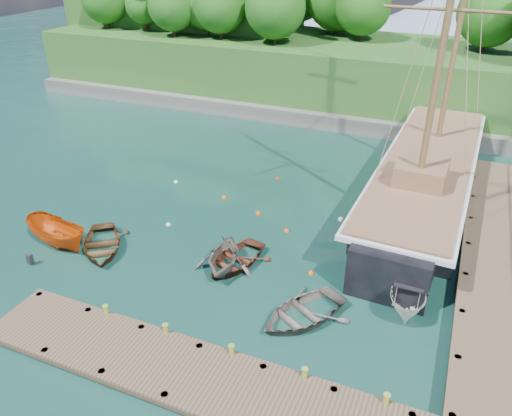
{
  "coord_description": "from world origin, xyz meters",
  "views": [
    {
      "loc": [
        8.47,
        -17.88,
        15.13
      ],
      "look_at": [
        -0.73,
        3.79,
        2.0
      ],
      "focal_mm": 35.0,
      "sensor_mm": 36.0,
      "label": 1
    }
  ],
  "objects_px": {
    "rowboat_2": "(235,264)",
    "schooner": "(425,182)",
    "cabin_boat_white": "(406,305)",
    "rowboat_3": "(302,318)",
    "motorboat_orange": "(60,245)",
    "rowboat_1": "(224,268)",
    "rowboat_0": "(102,250)"
  },
  "relations": [
    {
      "from": "rowboat_2",
      "to": "motorboat_orange",
      "type": "xyz_separation_m",
      "value": [
        -9.61,
        -2.15,
        0.0
      ]
    },
    {
      "from": "rowboat_1",
      "to": "schooner",
      "type": "xyz_separation_m",
      "value": [
        8.4,
        11.73,
        1.2
      ]
    },
    {
      "from": "rowboat_2",
      "to": "rowboat_3",
      "type": "bearing_deg",
      "value": -18.66
    },
    {
      "from": "rowboat_2",
      "to": "schooner",
      "type": "relative_size",
      "value": 0.14
    },
    {
      "from": "schooner",
      "to": "cabin_boat_white",
      "type": "bearing_deg",
      "value": -84.67
    },
    {
      "from": "cabin_boat_white",
      "to": "schooner",
      "type": "distance_m",
      "value": 11.07
    },
    {
      "from": "rowboat_1",
      "to": "cabin_boat_white",
      "type": "xyz_separation_m",
      "value": [
        9.02,
        0.75,
        0.0
      ]
    },
    {
      "from": "motorboat_orange",
      "to": "cabin_boat_white",
      "type": "distance_m",
      "value": 18.42
    },
    {
      "from": "rowboat_3",
      "to": "schooner",
      "type": "relative_size",
      "value": 0.15
    },
    {
      "from": "rowboat_0",
      "to": "rowboat_2",
      "type": "bearing_deg",
      "value": -23.85
    },
    {
      "from": "rowboat_3",
      "to": "schooner",
      "type": "distance_m",
      "value": 14.26
    },
    {
      "from": "rowboat_2",
      "to": "cabin_boat_white",
      "type": "bearing_deg",
      "value": 12.41
    },
    {
      "from": "motorboat_orange",
      "to": "rowboat_2",
      "type": "bearing_deg",
      "value": -65.35
    },
    {
      "from": "cabin_boat_white",
      "to": "schooner",
      "type": "bearing_deg",
      "value": 87.6
    },
    {
      "from": "rowboat_1",
      "to": "schooner",
      "type": "distance_m",
      "value": 14.48
    },
    {
      "from": "rowboat_3",
      "to": "motorboat_orange",
      "type": "relative_size",
      "value": 0.98
    },
    {
      "from": "rowboat_2",
      "to": "cabin_boat_white",
      "type": "height_order",
      "value": "cabin_boat_white"
    },
    {
      "from": "rowboat_0",
      "to": "rowboat_3",
      "type": "relative_size",
      "value": 0.98
    },
    {
      "from": "rowboat_2",
      "to": "rowboat_1",
      "type": "bearing_deg",
      "value": -112.4
    },
    {
      "from": "motorboat_orange",
      "to": "cabin_boat_white",
      "type": "xyz_separation_m",
      "value": [
        18.27,
        2.35,
        0.0
      ]
    },
    {
      "from": "rowboat_1",
      "to": "cabin_boat_white",
      "type": "bearing_deg",
      "value": -7.95
    },
    {
      "from": "rowboat_0",
      "to": "schooner",
      "type": "relative_size",
      "value": 0.15
    },
    {
      "from": "cabin_boat_white",
      "to": "rowboat_0",
      "type": "bearing_deg",
      "value": -179.21
    },
    {
      "from": "rowboat_0",
      "to": "rowboat_1",
      "type": "xyz_separation_m",
      "value": [
        6.85,
        1.03,
        0.0
      ]
    },
    {
      "from": "rowboat_1",
      "to": "rowboat_2",
      "type": "bearing_deg",
      "value": 43.85
    },
    {
      "from": "rowboat_0",
      "to": "motorboat_orange",
      "type": "xyz_separation_m",
      "value": [
        -2.4,
        -0.56,
        0.0
      ]
    },
    {
      "from": "rowboat_3",
      "to": "motorboat_orange",
      "type": "bearing_deg",
      "value": -151.31
    },
    {
      "from": "motorboat_orange",
      "to": "schooner",
      "type": "relative_size",
      "value": 0.15
    },
    {
      "from": "motorboat_orange",
      "to": "cabin_boat_white",
      "type": "height_order",
      "value": "motorboat_orange"
    },
    {
      "from": "rowboat_1",
      "to": "motorboat_orange",
      "type": "bearing_deg",
      "value": 177.13
    },
    {
      "from": "rowboat_0",
      "to": "rowboat_2",
      "type": "relative_size",
      "value": 1.06
    },
    {
      "from": "rowboat_0",
      "to": "rowboat_2",
      "type": "height_order",
      "value": "rowboat_0"
    }
  ]
}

